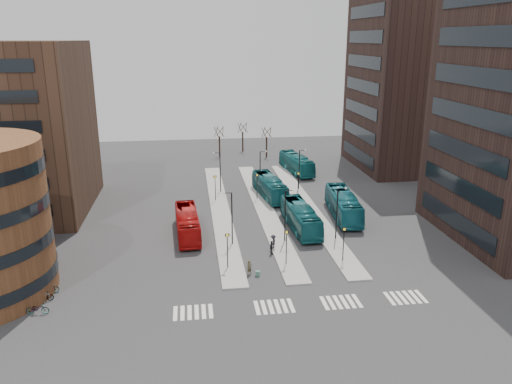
{
  "coord_description": "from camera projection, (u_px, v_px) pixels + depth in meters",
  "views": [
    {
      "loc": [
        -7.68,
        -33.89,
        22.36
      ],
      "look_at": [
        -0.22,
        21.61,
        5.0
      ],
      "focal_mm": 35.0,
      "sensor_mm": 36.0,
      "label": 1
    }
  ],
  "objects": [
    {
      "name": "red_bus",
      "position": [
        187.0,
        223.0,
        58.67
      ],
      "size": [
        3.06,
        10.7,
        2.95
      ],
      "primitive_type": "imported",
      "rotation": [
        0.0,
        0.0,
        0.06
      ],
      "color": "#B60E0E",
      "rests_on": "ground"
    },
    {
      "name": "bicycle_far",
      "position": [
        48.0,
        289.0,
        45.36
      ],
      "size": [
        1.89,
        1.17,
        0.94
      ],
      "primitive_type": "imported",
      "rotation": [
        0.0,
        0.0,
        1.9
      ],
      "color": "gray",
      "rests_on": "ground"
    },
    {
      "name": "teal_bus_c",
      "position": [
        343.0,
        205.0,
        64.64
      ],
      "size": [
        3.8,
        11.96,
        3.28
      ],
      "primitive_type": "imported",
      "rotation": [
        0.0,
        0.0,
        -0.09
      ],
      "color": "#16626F",
      "rests_on": "ground"
    },
    {
      "name": "commuter_c",
      "position": [
        273.0,
        242.0,
        54.93
      ],
      "size": [
        0.92,
        1.21,
        1.66
      ],
      "primitive_type": "imported",
      "rotation": [
        0.0,
        0.0,
        4.4
      ],
      "color": "black",
      "rests_on": "ground"
    },
    {
      "name": "bicycle_mid",
      "position": [
        44.0,
        297.0,
        44.0
      ],
      "size": [
        1.64,
        0.92,
        0.95
      ],
      "primitive_type": "imported",
      "rotation": [
        0.0,
        0.0,
        1.89
      ],
      "color": "gray",
      "rests_on": "ground"
    },
    {
      "name": "tower_far",
      "position": [
        418.0,
        82.0,
        86.64
      ],
      "size": [
        20.12,
        20.0,
        30.0
      ],
      "color": "black",
      "rests_on": "ground"
    },
    {
      "name": "island_mid",
      "position": [
        264.0,
        208.0,
        68.31
      ],
      "size": [
        2.5,
        45.0,
        0.15
      ],
      "primitive_type": "cube",
      "color": "gray",
      "rests_on": "ground"
    },
    {
      "name": "ground",
      "position": [
        295.0,
        331.0,
        39.68
      ],
      "size": [
        160.0,
        160.0,
        0.0
      ],
      "primitive_type": "plane",
      "color": "#2C2C2E",
      "rests_on": "ground"
    },
    {
      "name": "island_right",
      "position": [
        307.0,
        206.0,
        69.07
      ],
      "size": [
        2.5,
        45.0,
        0.15
      ],
      "primitive_type": "cube",
      "color": "gray",
      "rests_on": "ground"
    },
    {
      "name": "bicycle_near",
      "position": [
        38.0,
        309.0,
        42.05
      ],
      "size": [
        1.92,
        0.77,
        0.99
      ],
      "primitive_type": "imported",
      "rotation": [
        0.0,
        0.0,
        1.51
      ],
      "color": "gray",
      "rests_on": "ground"
    },
    {
      "name": "commuter_a",
      "position": [
        185.0,
        239.0,
        55.61
      ],
      "size": [
        0.99,
        0.86,
        1.75
      ],
      "primitive_type": "imported",
      "rotation": [
        0.0,
        0.0,
        2.89
      ],
      "color": "black",
      "rests_on": "ground"
    },
    {
      "name": "traveller",
      "position": [
        249.0,
        267.0,
        48.96
      ],
      "size": [
        0.67,
        0.6,
        1.55
      ],
      "primitive_type": "imported",
      "rotation": [
        0.0,
        0.0,
        0.52
      ],
      "color": "#49432C",
      "rests_on": "ground"
    },
    {
      "name": "sign_poles",
      "position": [
        269.0,
        208.0,
        60.94
      ],
      "size": [
        12.45,
        22.12,
        3.65
      ],
      "color": "black",
      "rests_on": "ground"
    },
    {
      "name": "teal_bus_b",
      "position": [
        270.0,
        187.0,
        72.78
      ],
      "size": [
        3.93,
        11.25,
        3.07
      ],
      "primitive_type": "imported",
      "rotation": [
        0.0,
        0.0,
        0.13
      ],
      "color": "#135960",
      "rests_on": "ground"
    },
    {
      "name": "crosswalk_stripes",
      "position": [
        305.0,
        304.0,
        43.69
      ],
      "size": [
        22.35,
        2.4,
        0.01
      ],
      "color": "silver",
      "rests_on": "ground"
    },
    {
      "name": "island_left",
      "position": [
        220.0,
        210.0,
        67.55
      ],
      "size": [
        2.5,
        45.0,
        0.15
      ],
      "primitive_type": "cube",
      "color": "gray",
      "rests_on": "ground"
    },
    {
      "name": "teal_bus_a",
      "position": [
        300.0,
        217.0,
        60.51
      ],
      "size": [
        3.05,
        11.1,
        3.06
      ],
      "primitive_type": "imported",
      "rotation": [
        0.0,
        0.0,
        0.04
      ],
      "color": "#12565C",
      "rests_on": "ground"
    },
    {
      "name": "bare_trees",
      "position": [
        243.0,
        142.0,
        98.53
      ],
      "size": [
        10.97,
        8.14,
        5.9
      ],
      "color": "black",
      "rests_on": "ground"
    },
    {
      "name": "suitcase",
      "position": [
        258.0,
        273.0,
        48.84
      ],
      "size": [
        0.45,
        0.37,
        0.53
      ],
      "primitive_type": "cube",
      "rotation": [
        0.0,
        0.0,
        -0.08
      ],
      "color": "navy",
      "rests_on": "ground"
    },
    {
      "name": "lamp_posts",
      "position": [
        271.0,
        187.0,
        65.46
      ],
      "size": [
        14.04,
        20.24,
        6.12
      ],
      "color": "black",
      "rests_on": "ground"
    },
    {
      "name": "commuter_b",
      "position": [
        271.0,
        248.0,
        53.64
      ],
      "size": [
        0.65,
        0.96,
        1.52
      ],
      "primitive_type": "imported",
      "rotation": [
        0.0,
        0.0,
        1.22
      ],
      "color": "black",
      "rests_on": "ground"
    },
    {
      "name": "teal_bus_d",
      "position": [
        296.0,
        164.0,
        86.16
      ],
      "size": [
        4.26,
        11.39,
        3.1
      ],
      "primitive_type": "imported",
      "rotation": [
        0.0,
        0.0,
        0.15
      ],
      "color": "#156569",
      "rests_on": "ground"
    }
  ]
}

